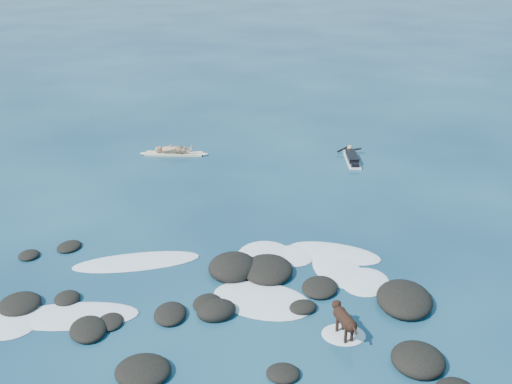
{
  "coord_description": "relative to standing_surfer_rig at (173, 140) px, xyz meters",
  "views": [
    {
      "loc": [
        1.54,
        -14.0,
        9.08
      ],
      "look_at": [
        0.15,
        4.0,
        0.9
      ],
      "focal_mm": 40.0,
      "sensor_mm": 36.0,
      "label": 1
    }
  ],
  "objects": [
    {
      "name": "breaking_foam",
      "position": [
        3.79,
        -10.02,
        -0.69
      ],
      "size": [
        11.23,
        6.0,
        0.12
      ],
      "color": "white",
      "rests_on": "ground"
    },
    {
      "name": "reef_rocks",
      "position": [
        4.9,
        -11.25,
        -0.58
      ],
      "size": [
        12.61,
        6.92,
        0.63
      ],
      "color": "black",
      "rests_on": "ground"
    },
    {
      "name": "ground",
      "position": [
        4.02,
        -9.77,
        -0.7
      ],
      "size": [
        160.0,
        160.0,
        0.0
      ],
      "primitive_type": "plane",
      "color": "#0A2642",
      "rests_on": "ground"
    },
    {
      "name": "paddling_surfer_rig",
      "position": [
        7.95,
        -0.1,
        -0.55
      ],
      "size": [
        1.11,
        2.49,
        0.43
      ],
      "rotation": [
        0.0,
        0.0,
        1.64
      ],
      "color": "white",
      "rests_on": "ground"
    },
    {
      "name": "dog",
      "position": [
        6.82,
        -12.25,
        -0.16
      ],
      "size": [
        0.66,
        1.2,
        0.81
      ],
      "rotation": [
        0.0,
        0.0,
        1.99
      ],
      "color": "black",
      "rests_on": "ground"
    },
    {
      "name": "standing_surfer_rig",
      "position": [
        0.0,
        0.0,
        0.0
      ],
      "size": [
        3.1,
        0.65,
        1.76
      ],
      "rotation": [
        0.0,
        0.0,
        0.04
      ],
      "color": "beige",
      "rests_on": "ground"
    }
  ]
}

